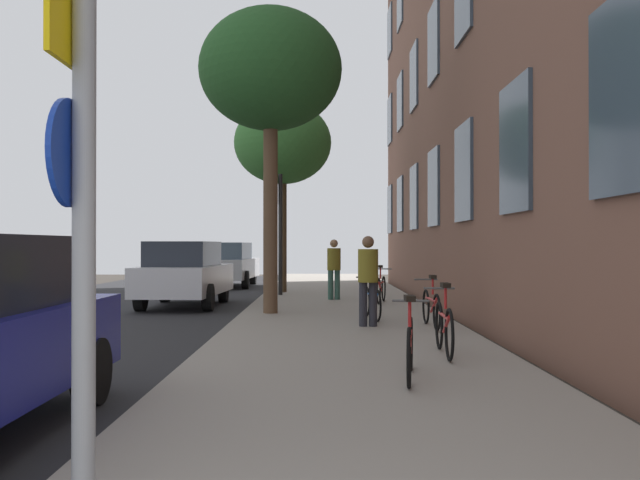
% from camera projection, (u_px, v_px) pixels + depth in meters
% --- Properties ---
extents(ground_plane, '(41.80, 41.80, 0.00)m').
position_uv_depth(ground_plane, '(180.00, 314.00, 15.80)').
color(ground_plane, '#332D28').
extents(road_asphalt, '(7.00, 38.00, 0.01)m').
position_uv_depth(road_asphalt, '(86.00, 314.00, 15.79)').
color(road_asphalt, '#232326').
rests_on(road_asphalt, ground).
extents(sidewalk, '(4.20, 38.00, 0.12)m').
position_uv_depth(sidewalk, '(336.00, 311.00, 15.82)').
color(sidewalk, gray).
rests_on(sidewalk, ground).
extents(sign_post, '(0.15, 0.60, 3.39)m').
position_uv_depth(sign_post, '(76.00, 159.00, 3.64)').
color(sign_post, gray).
rests_on(sign_post, sidewalk).
extents(traffic_light, '(0.43, 0.24, 3.45)m').
position_uv_depth(traffic_light, '(273.00, 212.00, 20.12)').
color(traffic_light, black).
rests_on(traffic_light, sidewalk).
extents(tree_near, '(3.01, 3.01, 6.39)m').
position_uv_depth(tree_near, '(267.00, 72.00, 14.82)').
color(tree_near, brown).
rests_on(tree_near, sidewalk).
extents(tree_far, '(2.95, 2.95, 5.78)m').
position_uv_depth(tree_far, '(279.00, 144.00, 21.42)').
color(tree_far, '#4C3823').
rests_on(tree_far, sidewalk).
extents(bicycle_0, '(0.42, 1.61, 0.90)m').
position_uv_depth(bicycle_0, '(407.00, 346.00, 7.54)').
color(bicycle_0, black).
rests_on(bicycle_0, sidewalk).
extents(bicycle_1, '(0.42, 1.67, 0.95)m').
position_uv_depth(bicycle_1, '(441.00, 327.00, 9.15)').
color(bicycle_1, black).
rests_on(bicycle_1, sidewalk).
extents(bicycle_2, '(0.42, 1.72, 0.91)m').
position_uv_depth(bicycle_2, '(428.00, 307.00, 12.20)').
color(bicycle_2, black).
rests_on(bicycle_2, sidewalk).
extents(bicycle_3, '(0.42, 1.61, 0.89)m').
position_uv_depth(bicycle_3, '(369.00, 301.00, 13.60)').
color(bicycle_3, black).
rests_on(bicycle_3, sidewalk).
extents(bicycle_4, '(0.50, 1.58, 0.93)m').
position_uv_depth(bicycle_4, '(378.00, 288.00, 17.33)').
color(bicycle_4, black).
rests_on(bicycle_4, sidewalk).
extents(pedestrian_0, '(0.49, 0.49, 1.58)m').
position_uv_depth(pedestrian_0, '(365.00, 275.00, 12.38)').
color(pedestrian_0, '#26262D').
rests_on(pedestrian_0, sidewalk).
extents(pedestrian_1, '(0.43, 0.43, 1.57)m').
position_uv_depth(pedestrian_1, '(331.00, 265.00, 18.44)').
color(pedestrian_1, '#33594C').
rests_on(pedestrian_1, sidewalk).
extents(car_1, '(1.92, 4.12, 1.62)m').
position_uv_depth(car_1, '(181.00, 273.00, 17.56)').
color(car_1, silver).
rests_on(car_1, road_asphalt).
extents(car_2, '(1.92, 4.45, 1.62)m').
position_uv_depth(car_2, '(225.00, 264.00, 25.95)').
color(car_2, '#B7B7BC').
rests_on(car_2, road_asphalt).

